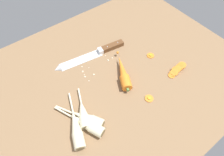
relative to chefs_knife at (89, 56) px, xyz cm
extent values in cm
cube|color=brown|center=(0.54, -14.86, -2.65)|extent=(120.00, 90.00, 4.00)
cube|color=silver|center=(-4.16, 0.64, -0.40)|extent=(20.44, 7.38, 0.50)
cone|color=silver|center=(-15.23, 2.34, -0.40)|extent=(3.57, 4.37, 3.96)
cube|color=silver|center=(5.72, -0.88, 0.45)|extent=(2.42, 3.21, 2.20)
cube|color=brown|center=(12.14, -1.86, 0.45)|extent=(11.30, 4.44, 2.20)
sphere|color=silver|center=(9.38, -1.44, 1.55)|extent=(0.50, 0.50, 0.50)
sphere|color=silver|center=(14.91, -2.29, 1.55)|extent=(0.50, 0.50, 0.50)
cylinder|color=orange|center=(3.47, -22.39, 1.45)|extent=(6.39, 7.18, 4.20)
cone|color=orange|center=(6.62, -16.00, 1.45)|extent=(9.88, 14.54, 3.99)
sphere|color=orange|center=(10.91, -7.30, 1.45)|extent=(1.20, 1.20, 1.20)
cylinder|color=#5B7F3D|center=(1.89, -25.59, 1.45)|extent=(1.52, 1.43, 1.20)
cylinder|color=beige|center=(-24.33, -31.20, 1.35)|extent=(5.56, 6.36, 4.00)
cone|color=beige|center=(-21.85, -24.24, 1.35)|extent=(6.76, 10.19, 3.80)
cylinder|color=beige|center=(-19.30, -17.10, 0.45)|extent=(4.10, 9.88, 0.70)
cylinder|color=brown|center=(-25.23, -33.71, 1.35)|extent=(2.74, 1.22, 2.80)
cylinder|color=beige|center=(-15.74, -29.46, 1.35)|extent=(5.76, 5.99, 4.00)
cone|color=beige|center=(-18.91, -23.89, 1.35)|extent=(7.37, 9.01, 3.80)
cylinder|color=beige|center=(-22.17, -18.18, 0.45)|extent=(5.01, 8.06, 0.70)
cylinder|color=brown|center=(-14.59, -31.47, 1.35)|extent=(2.58, 1.65, 2.80)
cylinder|color=beige|center=(-17.31, -31.64, 1.35)|extent=(5.69, 6.18, 4.00)
cone|color=beige|center=(-20.14, -25.32, 1.35)|extent=(7.09, 9.64, 3.80)
cylinder|color=beige|center=(-23.03, -18.85, 0.45)|extent=(4.55, 9.03, 0.70)
cylinder|color=brown|center=(-16.30, -33.91, 1.35)|extent=(2.68, 1.42, 2.80)
cylinder|color=beige|center=(-19.18, -26.98, 1.35)|extent=(5.23, 5.27, 4.00)
cone|color=beige|center=(-17.09, -21.72, 1.35)|extent=(6.22, 8.15, 3.80)
cylinder|color=beige|center=(-14.94, -16.32, 0.45)|extent=(3.56, 7.55, 0.70)
cylinder|color=brown|center=(-19.94, -28.88, 1.35)|extent=(2.71, 1.32, 2.80)
cylinder|color=orange|center=(22.54, -30.54, -0.30)|extent=(3.00, 3.00, 0.70)
cylinder|color=orange|center=(23.46, -30.29, -0.06)|extent=(3.05, 2.99, 1.76)
cylinder|color=orange|center=(24.26, -30.39, 0.19)|extent=(3.37, 3.31, 1.58)
cylinder|color=orange|center=(25.41, -29.86, 0.43)|extent=(3.16, 3.11, 1.78)
cylinder|color=orange|center=(26.18, -30.13, 0.68)|extent=(3.22, 3.15, 1.58)
cylinder|color=orange|center=(27.36, -30.06, 0.92)|extent=(3.20, 3.18, 1.93)
cylinder|color=orange|center=(28.26, -29.99, 1.17)|extent=(3.06, 3.01, 1.79)
cylinder|color=orange|center=(28.93, -30.18, 1.41)|extent=(3.44, 3.37, 1.55)
cylinder|color=orange|center=(6.96, -33.00, -0.30)|extent=(3.42, 3.42, 0.70)
cylinder|color=orange|center=(6.96, -33.00, -0.03)|extent=(1.44, 1.44, 0.16)
cylinder|color=orange|center=(23.24, -16.68, -0.30)|extent=(3.31, 3.31, 0.70)
cylinder|color=orange|center=(23.24, -16.68, -0.03)|extent=(1.39, 1.39, 0.16)
sphere|color=beige|center=(-7.43, -7.36, -0.45)|extent=(0.40, 0.40, 0.40)
sphere|color=beige|center=(5.70, -6.96, -0.25)|extent=(0.80, 0.80, 0.80)
sphere|color=beige|center=(-5.93, -2.97, -0.36)|extent=(0.59, 0.59, 0.59)
sphere|color=beige|center=(-7.57, -11.26, -0.39)|extent=(0.53, 0.53, 0.53)
sphere|color=beige|center=(6.44, -3.87, -0.40)|extent=(0.51, 0.51, 0.51)
sphere|color=beige|center=(-3.75, -5.22, -0.43)|extent=(0.44, 0.44, 0.44)
sphere|color=beige|center=(-7.81, -8.46, -0.27)|extent=(0.77, 0.77, 0.77)
sphere|color=beige|center=(-7.07, -5.45, -0.24)|extent=(0.82, 0.82, 0.82)
sphere|color=beige|center=(-4.06, -9.79, -0.28)|extent=(0.75, 0.75, 0.75)
sphere|color=beige|center=(8.05, -7.00, -0.35)|extent=(0.60, 0.60, 0.60)
sphere|color=beige|center=(-2.69, -0.64, -0.28)|extent=(0.74, 0.74, 0.74)
camera|label=1|loc=(-26.96, -53.43, 66.18)|focal=30.42mm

